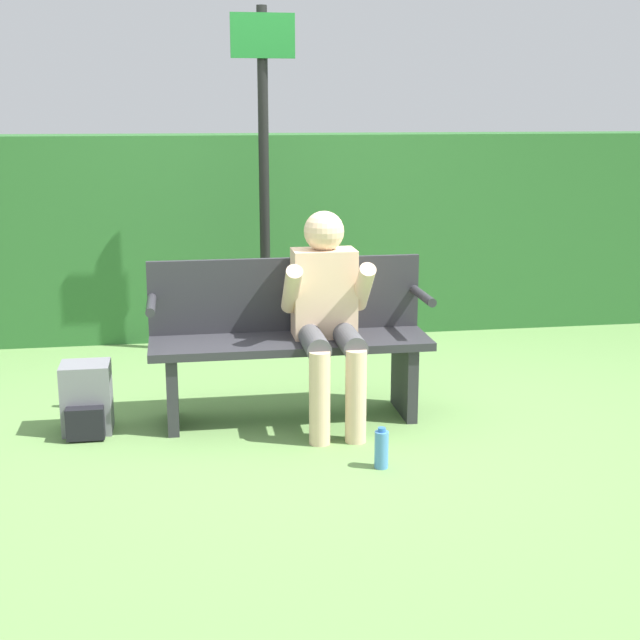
{
  "coord_description": "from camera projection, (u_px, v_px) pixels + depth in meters",
  "views": [
    {
      "loc": [
        -0.6,
        -4.73,
        1.72
      ],
      "look_at": [
        0.15,
        -0.1,
        0.59
      ],
      "focal_mm": 50.0,
      "sensor_mm": 36.0,
      "label": 1
    }
  ],
  "objects": [
    {
      "name": "hedge_back",
      "position": [
        256.0,
        235.0,
        6.84
      ],
      "size": [
        12.0,
        0.55,
        1.52
      ],
      "color": "#2D662D",
      "rests_on": "ground"
    },
    {
      "name": "ground_plane",
      "position": [
        291.0,
        419.0,
        5.03
      ],
      "size": [
        40.0,
        40.0,
        0.0
      ],
      "primitive_type": "plane",
      "color": "#668E4C"
    },
    {
      "name": "water_bottle",
      "position": [
        381.0,
        449.0,
        4.33
      ],
      "size": [
        0.07,
        0.07,
        0.21
      ],
      "color": "#4C8CCC",
      "rests_on": "ground"
    },
    {
      "name": "backpack",
      "position": [
        87.0,
        400.0,
        4.79
      ],
      "size": [
        0.26,
        0.3,
        0.38
      ],
      "color": "slate",
      "rests_on": "ground"
    },
    {
      "name": "parked_car",
      "position": [
        469.0,
        169.0,
        16.63
      ],
      "size": [
        4.15,
        2.63,
        1.2
      ],
      "rotation": [
        0.0,
        0.0,
        0.28
      ],
      "color": "#B7BCC6",
      "rests_on": "ground"
    },
    {
      "name": "person_seated",
      "position": [
        327.0,
        308.0,
        4.84
      ],
      "size": [
        0.48,
        0.61,
        1.17
      ],
      "color": "beige",
      "rests_on": "ground"
    },
    {
      "name": "park_bench",
      "position": [
        289.0,
        337.0,
        4.98
      ],
      "size": [
        1.55,
        0.44,
        0.89
      ],
      "color": "#2D2D33",
      "rests_on": "ground"
    },
    {
      "name": "signpost",
      "position": [
        264.0,
        158.0,
        6.0
      ],
      "size": [
        0.42,
        0.09,
        2.36
      ],
      "color": "black",
      "rests_on": "ground"
    }
  ]
}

